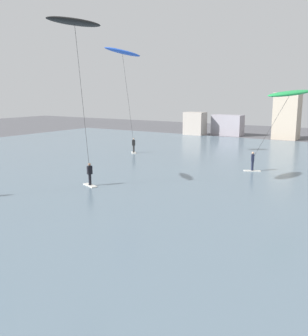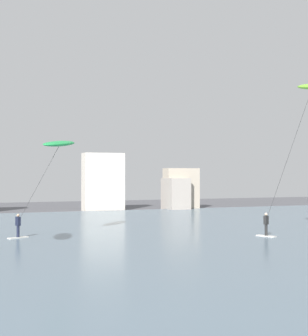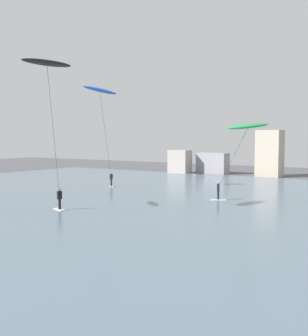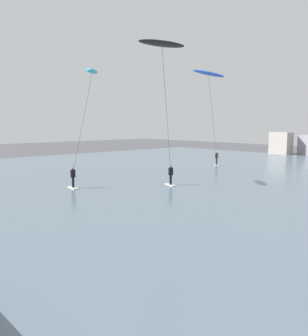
{
  "view_description": "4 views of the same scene",
  "coord_description": "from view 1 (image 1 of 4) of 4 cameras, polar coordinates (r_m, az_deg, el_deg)",
  "views": [
    {
      "loc": [
        7.86,
        2.92,
        6.63
      ],
      "look_at": [
        -0.6,
        16.02,
        3.54
      ],
      "focal_mm": 40.78,
      "sensor_mm": 36.0,
      "label": 1
    },
    {
      "loc": [
        -5.71,
        -1.23,
        4.45
      ],
      "look_at": [
        -0.16,
        13.42,
        4.64
      ],
      "focal_mm": 53.61,
      "sensor_mm": 36.0,
      "label": 2
    },
    {
      "loc": [
        13.23,
        -0.07,
        5.66
      ],
      "look_at": [
        2.09,
        16.92,
        4.17
      ],
      "focal_mm": 45.07,
      "sensor_mm": 36.0,
      "label": 3
    },
    {
      "loc": [
        10.09,
        2.37,
        5.12
      ],
      "look_at": [
        -2.45,
        13.72,
        2.99
      ],
      "focal_mm": 38.33,
      "sensor_mm": 36.0,
      "label": 4
    }
  ],
  "objects": [
    {
      "name": "water_bay",
      "position": [
        29.72,
        16.68,
        -2.06
      ],
      "size": [
        84.0,
        52.0,
        0.1
      ],
      "primitive_type": "cube",
      "color": "slate",
      "rests_on": "ground"
    },
    {
      "name": "kitesurfer_blue",
      "position": [
        39.61,
        -4.61,
        15.82
      ],
      "size": [
        3.49,
        4.7,
        11.09
      ],
      "color": "silver",
      "rests_on": "water_bay"
    },
    {
      "name": "kitesurfer_green",
      "position": [
        31.71,
        19.29,
        9.82
      ],
      "size": [
        5.18,
        3.88,
        6.9
      ],
      "color": "silver",
      "rests_on": "water_bay"
    },
    {
      "name": "kitesurfer_black",
      "position": [
        25.54,
        -11.63,
        19.05
      ],
      "size": [
        2.44,
        4.1,
        11.01
      ],
      "color": "silver",
      "rests_on": "water_bay"
    }
  ]
}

